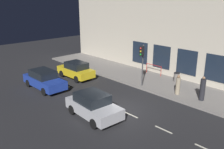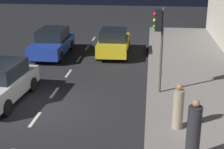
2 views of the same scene
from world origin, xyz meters
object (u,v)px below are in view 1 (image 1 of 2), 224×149
object	(u,v)px
parked_car_2	(44,80)
parked_car_3	(76,70)
pedestrian_0	(202,89)
traffic_light	(142,56)
trash_bin	(177,77)
parked_car_0	(93,105)
pedestrian_1	(178,85)

from	to	relation	value
parked_car_2	parked_car_3	xyz separation A→B (m)	(3.61, 0.46, -0.00)
parked_car_3	pedestrian_0	distance (m)	11.57
traffic_light	trash_bin	bearing A→B (deg)	-24.88
traffic_light	pedestrian_0	distance (m)	5.44
parked_car_0	traffic_light	bearing A→B (deg)	-164.88
parked_car_0	parked_car_3	xyz separation A→B (m)	(3.85, 7.33, -0.00)
traffic_light	parked_car_3	size ratio (longest dim) A/B	0.92
pedestrian_0	pedestrian_1	bearing A→B (deg)	-160.95
pedestrian_1	trash_bin	bearing A→B (deg)	-58.90
parked_car_2	parked_car_3	world-z (taller)	same
parked_car_3	pedestrian_0	xyz separation A→B (m)	(3.43, -11.05, 0.22)
parked_car_2	pedestrian_1	size ratio (longest dim) A/B	2.77
parked_car_0	parked_car_2	distance (m)	6.87
pedestrian_1	traffic_light	bearing A→B (deg)	9.24
traffic_light	parked_car_0	bearing A→B (deg)	-168.23
parked_car_0	trash_bin	xyz separation A→B (m)	(9.54, -0.16, -0.22)
parked_car_2	parked_car_3	distance (m)	3.64
parked_car_3	pedestrian_1	world-z (taller)	pedestrian_1
parked_car_2	parked_car_3	bearing A→B (deg)	-173.39
pedestrian_1	parked_car_3	bearing A→B (deg)	16.41
parked_car_0	pedestrian_0	bearing A→B (deg)	156.28
trash_bin	pedestrian_1	bearing A→B (deg)	-146.34
pedestrian_0	trash_bin	xyz separation A→B (m)	(2.26, 3.56, -0.43)
parked_car_0	parked_car_3	bearing A→B (deg)	-114.39
parked_car_0	parked_car_2	world-z (taller)	same
pedestrian_0	parked_car_2	bearing A→B (deg)	-135.78
parked_car_3	pedestrian_1	bearing A→B (deg)	-72.35
parked_car_0	parked_car_2	bearing A→B (deg)	-88.67
parked_car_3	trash_bin	xyz separation A→B (m)	(5.69, -7.49, -0.21)
traffic_light	parked_car_3	bearing A→B (deg)	112.54
pedestrian_1	parked_car_0	bearing A→B (deg)	72.67
parked_car_3	parked_car_0	bearing A→B (deg)	-119.06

